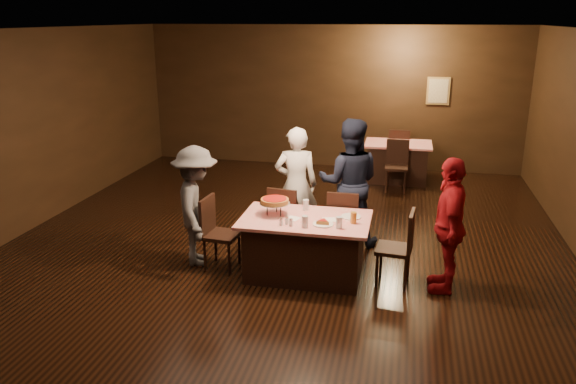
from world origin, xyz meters
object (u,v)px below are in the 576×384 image
object	(u,v)px
main_table	(305,247)
glass_front_left	(305,221)
chair_far_right	(344,222)
chair_back_near	(396,166)
glass_front_right	(339,222)
chair_back_far	(398,151)
diner_grey_knit	(196,206)
chair_far_left	(287,218)
plate_empty	(351,217)
glass_amber	(353,218)
diner_red_shirt	(449,225)
back_table	(397,162)
diner_white_jacket	(296,185)
diner_navy_hoodie	(349,182)
chair_end_right	(394,247)
pizza_stand	(275,201)
chair_end_left	(222,233)
glass_back	(306,205)

from	to	relation	value
main_table	glass_front_left	bearing A→B (deg)	-80.54
chair_far_right	chair_back_near	xyz separation A→B (m)	(0.63, 3.18, 0.00)
main_table	glass_front_right	distance (m)	0.69
chair_far_right	glass_front_left	xyz separation A→B (m)	(-0.35, -1.05, 0.37)
chair_back_far	diner_grey_knit	bearing A→B (deg)	62.39
chair_far_left	plate_empty	xyz separation A→B (m)	(0.95, -0.60, 0.30)
glass_amber	diner_red_shirt	bearing A→B (deg)	1.55
chair_far_right	back_table	bearing A→B (deg)	-98.34
chair_back_near	glass_front_right	size ratio (longest dim) A/B	6.79
chair_far_left	glass_amber	xyz separation A→B (m)	(1.00, -0.80, 0.37)
diner_white_jacket	glass_front_left	size ratio (longest dim) A/B	12.07
diner_white_jacket	diner_red_shirt	xyz separation A→B (m)	(2.06, -1.17, -0.02)
chair_back_far	glass_front_left	distance (m)	5.62
diner_white_jacket	chair_back_near	bearing A→B (deg)	-128.11
glass_front_right	diner_navy_hoodie	bearing A→B (deg)	91.43
chair_back_near	diner_navy_hoodie	xyz separation A→B (m)	(-0.61, -2.73, 0.44)
diner_grey_knit	glass_front_left	distance (m)	1.56
chair_end_right	pizza_stand	size ratio (longest dim) A/B	2.50
glass_front_left	chair_back_far	bearing A→B (deg)	79.99
back_table	pizza_stand	xyz separation A→B (m)	(-1.43, -4.58, 0.57)
chair_far_left	diner_navy_hoodie	bearing A→B (deg)	-143.52
glass_front_left	chair_far_right	bearing A→B (deg)	71.57
glass_amber	plate_empty	bearing A→B (deg)	104.04
chair_end_left	glass_front_left	world-z (taller)	chair_end_left
glass_front_right	glass_back	bearing A→B (deg)	132.27
main_table	diner_red_shirt	world-z (taller)	diner_red_shirt
glass_front_right	chair_back_far	bearing A→B (deg)	84.00
chair_back_near	plate_empty	xyz separation A→B (m)	(-0.48, -3.78, 0.30)
chair_end_left	chair_back_far	size ratio (longest dim) A/B	1.00
chair_end_left	pizza_stand	xyz separation A→B (m)	(0.70, 0.05, 0.48)
diner_navy_hoodie	diner_grey_knit	bearing A→B (deg)	26.63
main_table	chair_end_right	distance (m)	1.10
chair_back_far	diner_white_jacket	world-z (taller)	diner_white_jacket
main_table	chair_end_right	xyz separation A→B (m)	(1.10, 0.00, 0.09)
pizza_stand	glass_amber	distance (m)	1.01
glass_amber	diner_navy_hoodie	bearing A→B (deg)	98.49
diner_grey_knit	plate_empty	xyz separation A→B (m)	(2.01, 0.07, -0.02)
chair_far_right	glass_front_left	world-z (taller)	chair_far_right
main_table	diner_navy_hoodie	distance (m)	1.37
chair_end_right	glass_front_right	distance (m)	0.79
back_table	chair_back_near	size ratio (longest dim) A/B	1.37
glass_front_right	glass_back	distance (m)	0.74
diner_navy_hoodie	main_table	bearing A→B (deg)	66.83
chair_far_right	pizza_stand	bearing A→B (deg)	42.01
glass_front_left	glass_back	bearing A→B (deg)	99.46
back_table	diner_white_jacket	xyz separation A→B (m)	(-1.37, -3.48, 0.46)
chair_end_right	plate_empty	world-z (taller)	chair_end_right
glass_back	pizza_stand	bearing A→B (deg)	-144.46
main_table	glass_back	world-z (taller)	glass_back
glass_amber	diner_grey_knit	bearing A→B (deg)	176.34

